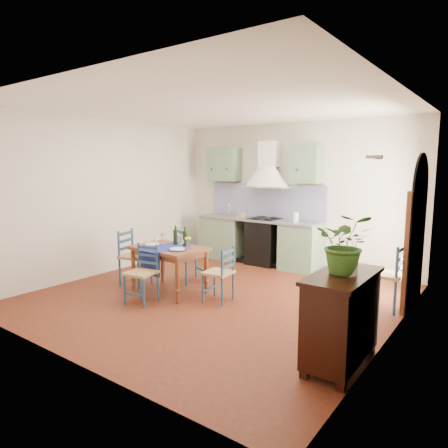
% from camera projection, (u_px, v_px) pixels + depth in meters
% --- Properties ---
extents(floor, '(5.00, 5.00, 0.00)m').
position_uv_depth(floor, '(217.00, 296.00, 6.08)').
color(floor, '#4E1910').
rests_on(floor, ground).
extents(back_wall, '(5.00, 0.96, 2.80)m').
position_uv_depth(back_wall, '(266.00, 212.00, 8.03)').
color(back_wall, beige).
rests_on(back_wall, ground).
extents(right_wall, '(0.26, 5.00, 2.80)m').
position_uv_depth(right_wall, '(401.00, 220.00, 4.66)').
color(right_wall, beige).
rests_on(right_wall, ground).
extents(left_wall, '(0.04, 5.00, 2.80)m').
position_uv_depth(left_wall, '(108.00, 197.00, 7.33)').
color(left_wall, beige).
rests_on(left_wall, ground).
extents(ceiling, '(5.00, 5.00, 0.01)m').
position_uv_depth(ceiling, '(216.00, 107.00, 5.67)').
color(ceiling, white).
rests_on(ceiling, back_wall).
extents(dining_table, '(1.17, 0.89, 1.03)m').
position_uv_depth(dining_table, '(169.00, 252.00, 6.22)').
color(dining_table, brown).
rests_on(dining_table, ground).
extents(chair_near, '(0.45, 0.45, 0.84)m').
position_uv_depth(chair_near, '(142.00, 273.00, 5.76)').
color(chair_near, navy).
rests_on(chair_near, ground).
extents(chair_far, '(0.57, 0.57, 0.94)m').
position_uv_depth(chair_far, '(190.00, 254.00, 6.78)').
color(chair_far, navy).
rests_on(chair_far, ground).
extents(chair_left, '(0.51, 0.51, 0.92)m').
position_uv_depth(chair_left, '(134.00, 257.00, 6.62)').
color(chair_left, navy).
rests_on(chair_left, ground).
extents(chair_right, '(0.41, 0.41, 0.81)m').
position_uv_depth(chair_right, '(220.00, 273.00, 5.80)').
color(chair_right, navy).
rests_on(chair_right, ground).
extents(chair_spare, '(0.45, 0.45, 0.92)m').
position_uv_depth(chair_spare, '(388.00, 275.00, 5.48)').
color(chair_spare, navy).
rests_on(chair_spare, ground).
extents(sideboard, '(0.50, 1.05, 0.94)m').
position_uv_depth(sideboard, '(341.00, 316.00, 3.92)').
color(sideboard, black).
rests_on(sideboard, ground).
extents(potted_plant, '(0.64, 0.59, 0.59)m').
position_uv_depth(potted_plant, '(346.00, 244.00, 3.81)').
color(potted_plant, '#305F1F').
rests_on(potted_plant, sideboard).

